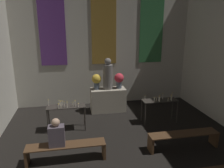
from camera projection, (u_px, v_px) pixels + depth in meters
wall_back at (104, 39)px, 8.43m from camera, size 7.02×0.16×5.11m
altar at (108, 100)px, 8.10m from camera, size 1.27×0.59×0.85m
statue at (108, 75)px, 7.85m from camera, size 0.35×0.35×1.13m
flower_vase_left at (97, 80)px, 7.82m from camera, size 0.34×0.34×0.56m
flower_vase_right at (119, 79)px, 7.97m from camera, size 0.34×0.34×0.56m
candle_rack_left at (66, 109)px, 6.56m from camera, size 1.15×0.42×0.97m
candle_rack_right at (160, 103)px, 7.10m from camera, size 1.15×0.42×0.97m
pew_back_left at (66, 149)px, 5.11m from camera, size 1.84×0.36×0.43m
pew_back_right at (183, 137)px, 5.65m from camera, size 1.84×0.36×0.43m
person_seated at (57, 134)px, 4.97m from camera, size 0.36×0.24×0.67m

